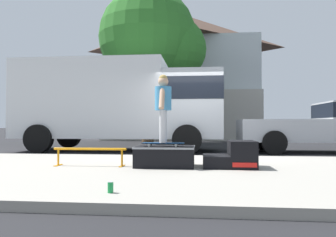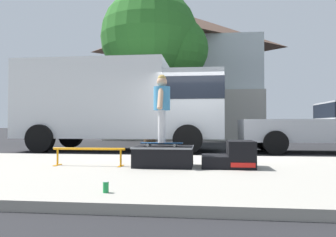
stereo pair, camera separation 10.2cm
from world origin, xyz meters
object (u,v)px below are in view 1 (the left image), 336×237
grind_rail (90,152)px  skateboard (163,143)px  skater_kid (163,103)px  box_truck (121,101)px  skate_box (165,156)px  pickup_truck_silver (336,125)px  street_tree_main (154,41)px  soda_can (110,187)px  kicker_ramp (234,156)px

grind_rail → skateboard: skateboard is taller
skater_kid → box_truck: bearing=112.5°
skate_box → skateboard: bearing=-154.6°
box_truck → pickup_truck_silver: size_ratio=1.21×
box_truck → skater_kid: bearing=-67.5°
skateboard → street_tree_main: street_tree_main is taller
skater_kid → soda_can: 2.60m
soda_can → street_tree_main: (-1.14, 11.15, 4.64)m
grind_rail → box_truck: 5.18m
skater_kid → pickup_truck_silver: (5.00, 4.78, -0.41)m
skate_box → pickup_truck_silver: (4.97, 4.76, 0.57)m
pickup_truck_silver → street_tree_main: size_ratio=0.79×
skater_kid → street_tree_main: size_ratio=0.17×
box_truck → pickup_truck_silver: box_truck is taller
grind_rail → soda_can: grind_rail is taller
skater_kid → box_truck: box_truck is taller
skater_kid → soda_can: bearing=-98.2°
box_truck → street_tree_main: (0.55, 3.92, 3.12)m
skate_box → soda_can: bearing=-99.0°
skater_kid → skateboard: bearing=80.5°
street_tree_main → skate_box: bearing=-80.3°
kicker_ramp → skater_kid: skater_kid is taller
soda_can → pickup_truck_silver: size_ratio=0.02×
grind_rail → pickup_truck_silver: bearing=37.2°
kicker_ramp → soda_can: size_ratio=7.44×
pickup_truck_silver → box_truck: bearing=179.0°
pickup_truck_silver → kicker_ramp: bearing=-127.9°
skate_box → skater_kid: size_ratio=0.86×
skate_box → soda_can: (-0.37, -2.34, -0.14)m
skater_kid → box_truck: size_ratio=0.18×
soda_can → skate_box: bearing=81.0°
pickup_truck_silver → skate_box: bearing=-136.2°
skate_box → grind_rail: size_ratio=0.78×
skate_box → kicker_ramp: kicker_ramp is taller
grind_rail → pickup_truck_silver: (6.39, 4.84, 0.52)m
soda_can → box_truck: (-1.70, 7.23, 1.52)m
skate_box → skater_kid: (-0.03, -0.02, 0.99)m
pickup_truck_silver → street_tree_main: street_tree_main is taller
soda_can → pickup_truck_silver: (5.34, 7.10, 0.71)m
kicker_ramp → street_tree_main: bearing=107.5°
skateboard → skate_box: bearing=25.4°
skate_box → street_tree_main: street_tree_main is taller
grind_rail → pickup_truck_silver: pickup_truck_silver is taller
skateboard → skater_kid: 0.76m
kicker_ramp → skateboard: bearing=-179.3°
grind_rail → street_tree_main: size_ratio=0.19×
kicker_ramp → skateboard: size_ratio=1.19×
skate_box → kicker_ramp: 1.26m
skate_box → pickup_truck_silver: size_ratio=0.19×
soda_can → street_tree_main: bearing=95.9°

